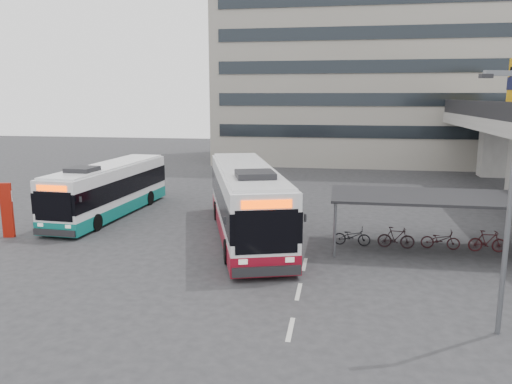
% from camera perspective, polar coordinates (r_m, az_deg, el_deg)
% --- Properties ---
extents(ground, '(120.00, 120.00, 0.00)m').
position_cam_1_polar(ground, '(21.47, -1.16, -7.91)').
color(ground, '#28282B').
rests_on(ground, ground).
extents(bike_shelter, '(10.00, 4.00, 2.54)m').
position_cam_1_polar(bike_shelter, '(24.06, 20.58, -2.79)').
color(bike_shelter, '#595B60').
rests_on(bike_shelter, ground).
extents(office_block, '(30.00, 15.00, 25.00)m').
position_cam_1_polar(office_block, '(56.29, 12.24, 16.37)').
color(office_block, gray).
rests_on(office_block, ground).
extents(road_markings, '(0.15, 7.60, 0.01)m').
position_cam_1_polar(road_markings, '(18.37, 4.89, -11.27)').
color(road_markings, beige).
rests_on(road_markings, ground).
extents(bus_main, '(6.42, 12.97, 3.77)m').
position_cam_1_polar(bus_main, '(24.75, -1.08, -1.17)').
color(bus_main, white).
rests_on(bus_main, ground).
extents(bus_teal, '(2.97, 11.02, 3.22)m').
position_cam_1_polar(bus_teal, '(30.56, -16.41, 0.23)').
color(bus_teal, white).
rests_on(bus_teal, ground).
extents(pedestrian, '(0.47, 0.69, 1.82)m').
position_cam_1_polar(pedestrian, '(25.56, -0.65, -2.70)').
color(pedestrian, black).
rests_on(pedestrian, ground).
extents(lamp_post, '(1.29, 0.59, 7.63)m').
position_cam_1_polar(lamp_post, '(15.66, 26.88, 0.22)').
color(lamp_post, '#595B60').
rests_on(lamp_post, ground).
extents(sign_totem_mid, '(0.59, 0.29, 2.75)m').
position_cam_1_polar(sign_totem_mid, '(27.56, -26.57, -1.80)').
color(sign_totem_mid, '#971409').
rests_on(sign_totem_mid, ground).
extents(sign_totem_north, '(0.49, 0.15, 2.29)m').
position_cam_1_polar(sign_totem_north, '(33.57, -19.44, 0.44)').
color(sign_totem_north, '#971409').
rests_on(sign_totem_north, ground).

